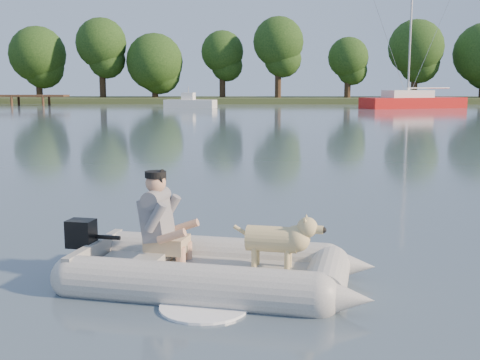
{
  "coord_description": "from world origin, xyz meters",
  "views": [
    {
      "loc": [
        0.51,
        -6.02,
        2.05
      ],
      "look_at": [
        0.4,
        2.1,
        0.75
      ],
      "focal_mm": 45.0,
      "sensor_mm": 36.0,
      "label": 1
    }
  ],
  "objects_px": {
    "man": "(158,215)",
    "sailboat": "(412,102)",
    "dog": "(272,243)",
    "dinghy": "(215,236)",
    "motorboat": "(190,98)"
  },
  "relations": [
    {
      "from": "man",
      "to": "motorboat",
      "type": "xyz_separation_m",
      "value": [
        -4.17,
        46.84,
        0.19
      ]
    },
    {
      "from": "man",
      "to": "dog",
      "type": "xyz_separation_m",
      "value": [
        1.18,
        -0.25,
        -0.23
      ]
    },
    {
      "from": "man",
      "to": "dog",
      "type": "distance_m",
      "value": 1.23
    },
    {
      "from": "dinghy",
      "to": "motorboat",
      "type": "relative_size",
      "value": 0.94
    },
    {
      "from": "motorboat",
      "to": "sailboat",
      "type": "xyz_separation_m",
      "value": [
        19.24,
        -0.48,
        -0.33
      ]
    },
    {
      "from": "dinghy",
      "to": "motorboat",
      "type": "xyz_separation_m",
      "value": [
        -4.77,
        47.02,
        0.36
      ]
    },
    {
      "from": "motorboat",
      "to": "dog",
      "type": "bearing_deg",
      "value": -71.27
    },
    {
      "from": "man",
      "to": "sailboat",
      "type": "height_order",
      "value": "sailboat"
    },
    {
      "from": "motorboat",
      "to": "man",
      "type": "bearing_deg",
      "value": -72.66
    },
    {
      "from": "dinghy",
      "to": "dog",
      "type": "xyz_separation_m",
      "value": [
        0.58,
        -0.08,
        -0.06
      ]
    },
    {
      "from": "man",
      "to": "sailboat",
      "type": "xyz_separation_m",
      "value": [
        15.07,
        46.36,
        -0.14
      ]
    },
    {
      "from": "dog",
      "to": "sailboat",
      "type": "distance_m",
      "value": 48.64
    },
    {
      "from": "man",
      "to": "dog",
      "type": "relative_size",
      "value": 1.16
    },
    {
      "from": "dinghy",
      "to": "sailboat",
      "type": "height_order",
      "value": "sailboat"
    },
    {
      "from": "dinghy",
      "to": "motorboat",
      "type": "height_order",
      "value": "motorboat"
    }
  ]
}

